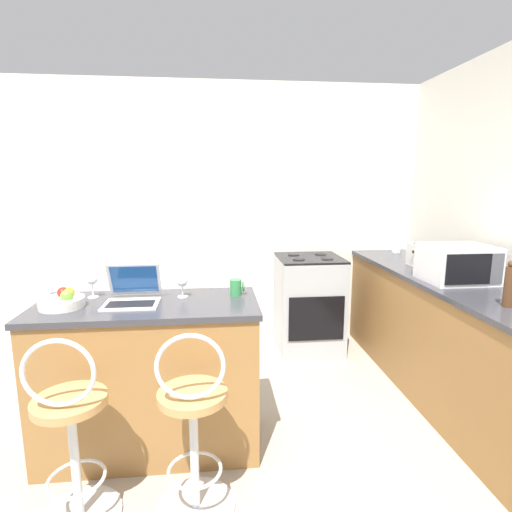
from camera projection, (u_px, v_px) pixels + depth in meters
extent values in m
cube|color=silver|center=(198.00, 217.00, 3.99)|extent=(12.00, 0.06, 2.60)
cube|color=olive|center=(151.00, 378.00, 2.46)|extent=(1.28, 0.58, 0.90)
cube|color=#333338|center=(147.00, 306.00, 2.38)|extent=(1.31, 0.61, 0.03)
cube|color=olive|center=(454.00, 346.00, 2.95)|extent=(0.60, 2.79, 0.90)
cube|color=#333338|center=(460.00, 284.00, 2.87)|extent=(0.63, 2.82, 0.03)
cylinder|color=silver|center=(75.00, 461.00, 1.93)|extent=(0.04, 0.04, 0.61)
torus|color=silver|center=(77.00, 478.00, 1.94)|extent=(0.28, 0.28, 0.02)
cylinder|color=#B7844C|center=(70.00, 402.00, 1.87)|extent=(0.34, 0.34, 0.04)
torus|color=silver|center=(58.00, 373.00, 1.74)|extent=(0.32, 0.02, 0.32)
cylinder|color=silver|center=(196.00, 506.00, 2.04)|extent=(0.40, 0.40, 0.02)
cylinder|color=silver|center=(194.00, 453.00, 1.99)|extent=(0.04, 0.04, 0.61)
torus|color=silver|center=(195.00, 470.00, 2.00)|extent=(0.28, 0.28, 0.02)
cylinder|color=#B7844C|center=(192.00, 395.00, 1.93)|extent=(0.34, 0.34, 0.04)
torus|color=silver|center=(190.00, 367.00, 1.80)|extent=(0.32, 0.02, 0.32)
cube|color=silver|center=(131.00, 304.00, 2.33)|extent=(0.31, 0.24, 0.01)
cube|color=black|center=(131.00, 304.00, 2.31)|extent=(0.27, 0.13, 0.00)
cube|color=silver|center=(135.00, 280.00, 2.44)|extent=(0.31, 0.09, 0.21)
cube|color=#19478C|center=(134.00, 279.00, 2.43)|extent=(0.28, 0.08, 0.18)
cube|color=silver|center=(457.00, 263.00, 2.87)|extent=(0.46, 0.38, 0.26)
cube|color=black|center=(469.00, 269.00, 2.67)|extent=(0.32, 0.01, 0.21)
cube|color=#4C4C51|center=(497.00, 269.00, 2.70)|extent=(0.09, 0.01, 0.21)
cube|color=silver|center=(424.00, 256.00, 3.35)|extent=(0.17, 0.31, 0.19)
cube|color=black|center=(421.00, 245.00, 3.33)|extent=(0.04, 0.22, 0.00)
cube|color=black|center=(429.00, 245.00, 3.34)|extent=(0.04, 0.22, 0.00)
cube|color=black|center=(414.00, 252.00, 3.34)|extent=(0.02, 0.02, 0.02)
cube|color=#9EA3A8|center=(309.00, 305.00, 3.92)|extent=(0.60, 0.60, 0.92)
cube|color=black|center=(317.00, 319.00, 3.62)|extent=(0.51, 0.01, 0.41)
cube|color=black|center=(310.00, 258.00, 3.83)|extent=(0.60, 0.60, 0.02)
cylinder|color=black|center=(299.00, 259.00, 3.70)|extent=(0.11, 0.11, 0.01)
cylinder|color=black|center=(327.00, 259.00, 3.72)|extent=(0.11, 0.11, 0.01)
cylinder|color=black|center=(294.00, 255.00, 3.93)|extent=(0.11, 0.11, 0.01)
cylinder|color=black|center=(320.00, 254.00, 3.96)|extent=(0.11, 0.11, 0.01)
cylinder|color=#4C2D19|center=(509.00, 287.00, 2.28)|extent=(0.06, 0.06, 0.23)
sphere|color=#4C2D19|center=(512.00, 264.00, 2.25)|extent=(0.04, 0.04, 0.04)
cylinder|color=silver|center=(93.00, 297.00, 2.48)|extent=(0.07, 0.07, 0.00)
cylinder|color=silver|center=(93.00, 290.00, 2.47)|extent=(0.01, 0.01, 0.08)
sphere|color=silver|center=(92.00, 279.00, 2.46)|extent=(0.07, 0.07, 0.07)
cylinder|color=white|center=(396.00, 248.00, 4.08)|extent=(0.09, 0.09, 0.09)
torus|color=white|center=(401.00, 248.00, 4.08)|extent=(0.01, 0.06, 0.06)
cylinder|color=silver|center=(183.00, 297.00, 2.49)|extent=(0.07, 0.07, 0.00)
cylinder|color=silver|center=(183.00, 291.00, 2.48)|extent=(0.01, 0.01, 0.07)
sphere|color=silver|center=(182.00, 281.00, 2.47)|extent=(0.07, 0.07, 0.07)
cylinder|color=silver|center=(62.00, 303.00, 2.28)|extent=(0.25, 0.25, 0.05)
sphere|color=red|center=(63.00, 293.00, 2.32)|extent=(0.06, 0.06, 0.06)
sphere|color=orange|center=(69.00, 293.00, 2.31)|extent=(0.06, 0.06, 0.06)
sphere|color=#66B233|center=(67.00, 296.00, 2.25)|extent=(0.07, 0.07, 0.07)
cylinder|color=#338447|center=(236.00, 287.00, 2.52)|extent=(0.07, 0.07, 0.10)
torus|color=#338447|center=(243.00, 286.00, 2.53)|extent=(0.01, 0.07, 0.07)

